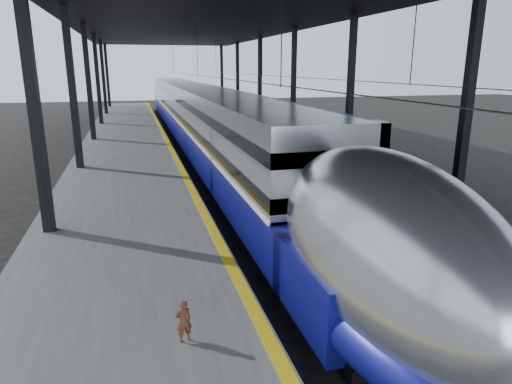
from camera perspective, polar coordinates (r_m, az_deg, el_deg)
name	(u,v)px	position (r m, az deg, el deg)	size (l,w,h in m)	color
ground	(264,311)	(12.23, 1.05, -14.63)	(160.00, 160.00, 0.00)	black
platform	(127,157)	(30.69, -15.86, 4.25)	(6.00, 80.00, 1.00)	#4C4C4F
yellow_strip	(170,147)	(30.68, -10.68, 5.52)	(0.30, 80.00, 0.01)	gold
rails	(247,157)	(31.66, -1.16, 4.38)	(6.52, 80.00, 0.16)	slate
canopy	(206,17)	(30.70, -6.31, 20.90)	(18.00, 75.00, 9.47)	black
tgv_train	(199,119)	(36.18, -7.19, 9.00)	(3.24, 65.20, 4.64)	#BABDC2
second_train	(234,110)	(46.89, -2.79, 10.17)	(2.68, 56.05, 3.70)	navy
child	(184,321)	(9.15, -9.03, -15.63)	(0.31, 0.21, 0.86)	#532B1B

